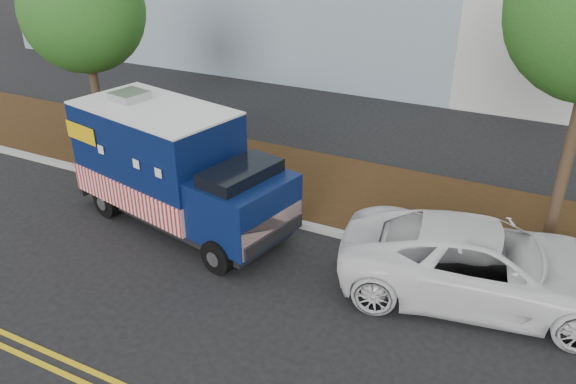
% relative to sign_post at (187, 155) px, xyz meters
% --- Properties ---
extents(ground, '(120.00, 120.00, 0.00)m').
position_rel_sign_post_xyz_m(ground, '(2.59, -1.55, -1.20)').
color(ground, black).
rests_on(ground, ground).
extents(curb, '(120.00, 0.18, 0.15)m').
position_rel_sign_post_xyz_m(curb, '(2.59, -0.15, -1.12)').
color(curb, '#9E9E99').
rests_on(curb, ground).
extents(mulch_strip, '(120.00, 4.00, 0.15)m').
position_rel_sign_post_xyz_m(mulch_strip, '(2.59, 1.95, -1.12)').
color(mulch_strip, black).
rests_on(mulch_strip, ground).
extents(centerline_near, '(120.00, 0.10, 0.01)m').
position_rel_sign_post_xyz_m(centerline_near, '(2.59, -6.00, -1.19)').
color(centerline_near, gold).
rests_on(centerline_near, ground).
extents(tree_a, '(3.57, 3.57, 6.04)m').
position_rel_sign_post_xyz_m(tree_a, '(-4.46, 1.55, 3.04)').
color(tree_a, '#38281C').
rests_on(tree_a, ground).
extents(sign_post, '(0.06, 0.06, 2.40)m').
position_rel_sign_post_xyz_m(sign_post, '(0.00, 0.00, 0.00)').
color(sign_post, '#473828').
rests_on(sign_post, ground).
extents(food_truck, '(6.02, 3.23, 3.01)m').
position_rel_sign_post_xyz_m(food_truck, '(0.46, -1.20, 0.16)').
color(food_truck, black).
rests_on(food_truck, ground).
extents(white_car, '(5.88, 3.45, 1.54)m').
position_rel_sign_post_xyz_m(white_car, '(7.65, -0.99, -0.43)').
color(white_car, white).
rests_on(white_car, ground).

